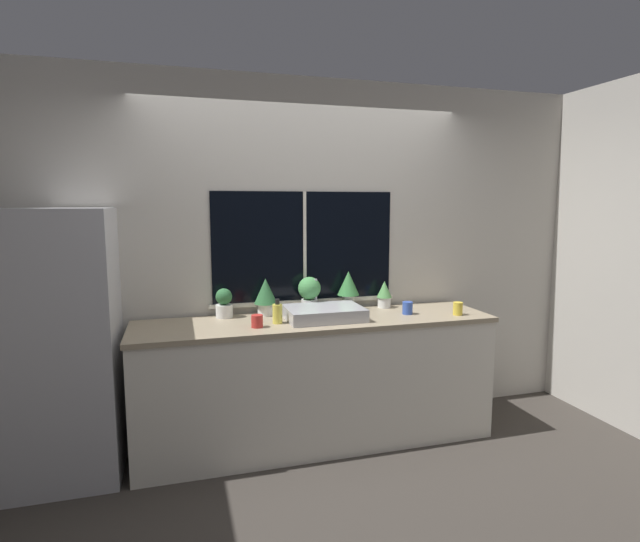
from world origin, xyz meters
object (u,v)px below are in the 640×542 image
(refrigerator, at_px, (56,345))
(potted_plant_center, at_px, (309,292))
(mug_yellow, at_px, (458,309))
(sink, at_px, (324,313))
(potted_plant_far_right, at_px, (384,293))
(soap_bottle, at_px, (277,313))
(potted_plant_far_left, at_px, (224,303))
(potted_plant_right, at_px, (348,286))
(mug_blue, at_px, (407,308))
(potted_plant_left, at_px, (266,294))
(mug_red, at_px, (257,321))

(refrigerator, height_order, potted_plant_center, refrigerator)
(refrigerator, xyz_separation_m, mug_yellow, (2.77, -0.20, 0.11))
(potted_plant_center, bearing_deg, sink, -81.17)
(potted_plant_far_right, bearing_deg, soap_bottle, -162.76)
(potted_plant_far_left, xyz_separation_m, potted_plant_right, (0.96, -0.00, 0.08))
(mug_blue, bearing_deg, potted_plant_left, 165.12)
(potted_plant_right, relative_size, mug_yellow, 3.15)
(mug_yellow, bearing_deg, soap_bottle, 175.07)
(refrigerator, height_order, potted_plant_far_right, refrigerator)
(potted_plant_far_right, bearing_deg, mug_red, -161.42)
(refrigerator, height_order, potted_plant_right, refrigerator)
(refrigerator, bearing_deg, potted_plant_center, 6.66)
(refrigerator, relative_size, potted_plant_far_right, 8.06)
(potted_plant_center, distance_m, mug_blue, 0.75)
(sink, distance_m, mug_yellow, 1.01)
(refrigerator, relative_size, sink, 3.17)
(potted_plant_far_right, height_order, mug_blue, potted_plant_far_right)
(mug_yellow, bearing_deg, potted_plant_far_left, 166.53)
(soap_bottle, bearing_deg, mug_yellow, -4.93)
(potted_plant_right, xyz_separation_m, mug_yellow, (0.73, -0.40, -0.14))
(potted_plant_left, distance_m, mug_yellow, 1.44)
(soap_bottle, bearing_deg, potted_plant_left, 96.15)
(sink, relative_size, soap_bottle, 3.18)
(potted_plant_far_left, bearing_deg, potted_plant_left, -0.00)
(soap_bottle, bearing_deg, potted_plant_center, 43.17)
(potted_plant_far_left, relative_size, mug_blue, 2.28)
(mug_blue, bearing_deg, potted_plant_far_right, 104.64)
(potted_plant_right, bearing_deg, soap_bottle, -155.17)
(sink, bearing_deg, mug_red, -167.99)
(potted_plant_far_right, bearing_deg, potted_plant_left, 180.00)
(potted_plant_far_right, relative_size, soap_bottle, 1.25)
(sink, relative_size, mug_blue, 5.79)
(potted_plant_far_left, height_order, potted_plant_center, potted_plant_center)
(potted_plant_left, distance_m, mug_blue, 1.07)
(potted_plant_right, xyz_separation_m, potted_plant_far_right, (0.31, 0.00, -0.07))
(potted_plant_far_right, relative_size, mug_blue, 2.28)
(potted_plant_far_left, height_order, potted_plant_far_right, same)
(soap_bottle, bearing_deg, refrigerator, 176.50)
(mug_blue, relative_size, mug_red, 1.11)
(potted_plant_far_left, distance_m, potted_plant_right, 0.97)
(potted_plant_center, distance_m, potted_plant_right, 0.32)
(refrigerator, xyz_separation_m, sink, (1.76, -0.06, 0.11))
(potted_plant_right, bearing_deg, refrigerator, -174.36)
(potted_plant_center, distance_m, mug_yellow, 1.12)
(mug_blue, bearing_deg, sink, 178.54)
(potted_plant_right, height_order, potted_plant_far_right, potted_plant_right)
(potted_plant_center, distance_m, potted_plant_far_right, 0.62)
(potted_plant_center, distance_m, mug_red, 0.60)
(potted_plant_center, height_order, soap_bottle, potted_plant_center)
(potted_plant_right, distance_m, mug_yellow, 0.84)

